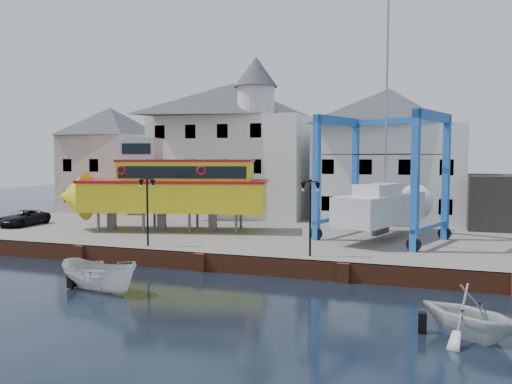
% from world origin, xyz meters
% --- Properties ---
extents(ground, '(140.00, 140.00, 0.00)m').
position_xyz_m(ground, '(0.00, 0.00, 0.00)').
color(ground, black).
rests_on(ground, ground).
extents(hardstanding, '(44.00, 22.00, 1.00)m').
position_xyz_m(hardstanding, '(0.00, 11.00, 0.50)').
color(hardstanding, slate).
rests_on(hardstanding, ground).
extents(quay_wall, '(44.00, 0.47, 1.00)m').
position_xyz_m(quay_wall, '(-0.00, 0.10, 0.50)').
color(quay_wall, brown).
rests_on(quay_wall, ground).
extents(building_pink, '(8.00, 7.00, 10.30)m').
position_xyz_m(building_pink, '(-18.00, 18.00, 6.15)').
color(building_pink, tan).
rests_on(building_pink, hardstanding).
extents(building_white_main, '(14.00, 8.30, 14.00)m').
position_xyz_m(building_white_main, '(-4.87, 18.39, 7.34)').
color(building_white_main, silver).
rests_on(building_white_main, hardstanding).
extents(building_white_right, '(12.00, 8.00, 11.20)m').
position_xyz_m(building_white_right, '(9.00, 19.00, 6.60)').
color(building_white_right, silver).
rests_on(building_white_right, hardstanding).
extents(lamp_post_left, '(1.12, 0.32, 4.20)m').
position_xyz_m(lamp_post_left, '(-4.00, 1.20, 4.17)').
color(lamp_post_left, black).
rests_on(lamp_post_left, hardstanding).
extents(lamp_post_right, '(1.12, 0.32, 4.20)m').
position_xyz_m(lamp_post_right, '(6.00, 1.20, 4.17)').
color(lamp_post_right, black).
rests_on(lamp_post_right, hardstanding).
extents(tour_boat, '(15.95, 7.05, 6.76)m').
position_xyz_m(tour_boat, '(-6.35, 7.26, 4.19)').
color(tour_boat, '#59595E').
rests_on(tour_boat, hardstanding).
extents(travel_lift, '(8.80, 10.61, 15.62)m').
position_xyz_m(travel_lift, '(9.56, 8.81, 3.60)').
color(travel_lift, '#1D45B6').
rests_on(travel_lift, hardstanding).
extents(van, '(2.01, 4.31, 1.19)m').
position_xyz_m(van, '(-17.97, 6.10, 1.60)').
color(van, black).
rests_on(van, hardstanding).
extents(motorboat_a, '(4.67, 2.39, 1.72)m').
position_xyz_m(motorboat_a, '(-2.78, -5.34, 0.00)').
color(motorboat_a, silver).
rests_on(motorboat_a, ground).
extents(motorboat_c, '(4.93, 4.77, 1.99)m').
position_xyz_m(motorboat_c, '(13.39, -6.47, 0.00)').
color(motorboat_c, silver).
rests_on(motorboat_c, ground).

